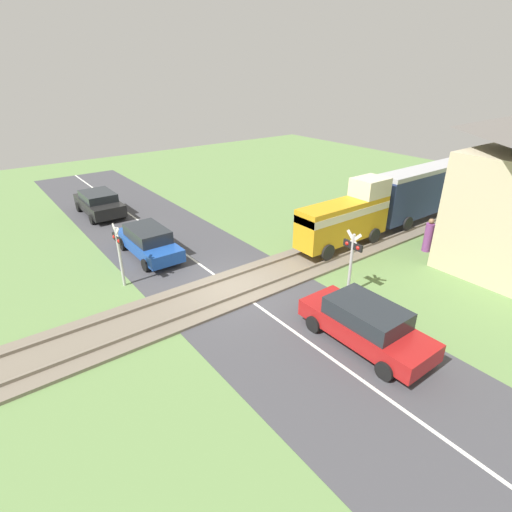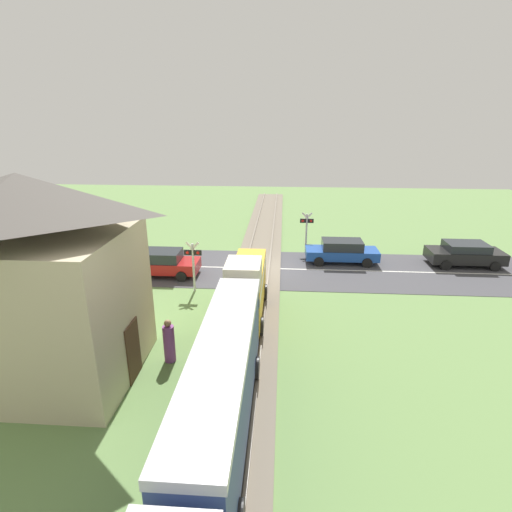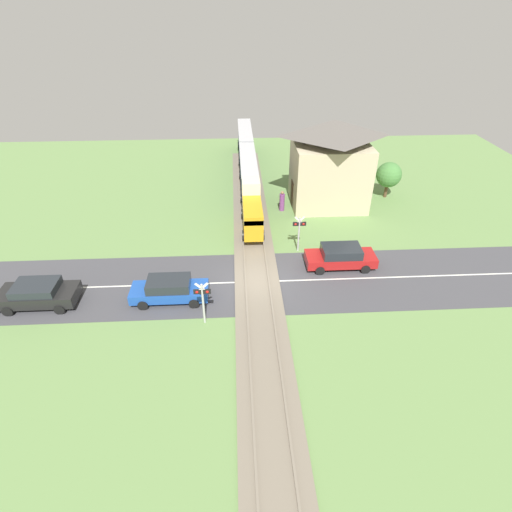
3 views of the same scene
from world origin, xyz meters
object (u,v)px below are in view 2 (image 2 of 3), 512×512
at_px(train, 212,434).
at_px(car_far_side, 159,262).
at_px(pedestrian_by_station, 169,342).
at_px(crossing_signal_west_approach, 307,226).
at_px(car_near_crossing, 342,251).
at_px(car_behind_queue, 465,253).
at_px(station_building, 37,284).
at_px(crossing_signal_east_approach, 193,259).

bearing_deg(train, car_far_side, -68.30).
bearing_deg(train, pedestrian_by_station, -64.67).
bearing_deg(pedestrian_by_station, crossing_signal_west_approach, -113.09).
height_order(car_near_crossing, car_behind_queue, car_near_crossing).
bearing_deg(car_far_side, car_behind_queue, -171.01).
distance_m(crossing_signal_west_approach, station_building, 17.42).
bearing_deg(car_behind_queue, train, 53.07).
xyz_separation_m(car_behind_queue, crossing_signal_east_approach, (15.73, 4.95, 0.99)).
bearing_deg(crossing_signal_west_approach, car_near_crossing, 135.65).
height_order(car_far_side, crossing_signal_west_approach, crossing_signal_west_approach).
xyz_separation_m(train, car_near_crossing, (-5.19, -16.84, -1.13)).
distance_m(car_far_side, crossing_signal_east_approach, 3.38).
distance_m(car_behind_queue, station_building, 23.02).
height_order(car_near_crossing, crossing_signal_east_approach, crossing_signal_east_approach).
distance_m(car_far_side, pedestrian_by_station, 8.91).
xyz_separation_m(car_near_crossing, station_building, (11.78, 12.33, 2.68)).
bearing_deg(pedestrian_by_station, train, 115.33).
height_order(station_building, pedestrian_by_station, station_building).
relative_size(crossing_signal_east_approach, station_building, 0.38).
bearing_deg(crossing_signal_east_approach, car_far_side, -39.77).
bearing_deg(crossing_signal_east_approach, pedestrian_by_station, 94.02).
height_order(car_far_side, crossing_signal_east_approach, crossing_signal_east_approach).
height_order(car_near_crossing, car_far_side, car_far_side).
bearing_deg(crossing_signal_east_approach, station_building, 64.52).
bearing_deg(car_near_crossing, station_building, 46.33).
relative_size(train, car_near_crossing, 5.11).
bearing_deg(train, crossing_signal_west_approach, -99.22).
bearing_deg(pedestrian_by_station, car_near_crossing, -124.67).
height_order(crossing_signal_west_approach, crossing_signal_east_approach, same).
bearing_deg(car_far_side, train, 111.70).
bearing_deg(pedestrian_by_station, car_behind_queue, -143.54).
xyz_separation_m(crossing_signal_east_approach, station_building, (3.52, 7.39, 1.69)).
bearing_deg(car_near_crossing, car_behind_queue, 180.00).
xyz_separation_m(car_near_crossing, car_far_side, (10.74, 2.88, 0.02)).
height_order(car_near_crossing, station_building, station_building).
xyz_separation_m(station_building, pedestrian_by_station, (-3.96, -1.04, -2.67)).
distance_m(car_near_crossing, crossing_signal_west_approach, 3.12).
bearing_deg(crossing_signal_east_approach, car_near_crossing, -149.07).
relative_size(crossing_signal_west_approach, crossing_signal_east_approach, 1.00).
height_order(train, car_near_crossing, train).
height_order(car_behind_queue, pedestrian_by_station, pedestrian_by_station).
xyz_separation_m(train, car_behind_queue, (-12.66, -16.84, -1.12)).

